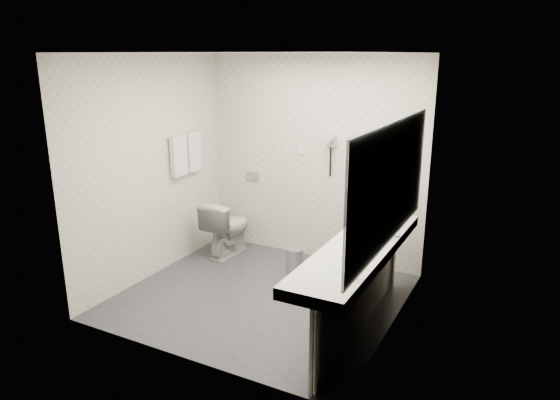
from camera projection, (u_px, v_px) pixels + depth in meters
The scene contains 31 objects.
floor at pixel (261, 296), 5.41m from camera, with size 2.80×2.80×0.00m, color #2D2D33.
ceiling at pixel (258, 53), 4.71m from camera, with size 2.80×2.80×0.00m, color silver.
wall_back at pixel (313, 160), 6.16m from camera, with size 2.80×2.80×0.00m, color beige.
wall_front at pixel (177, 219), 3.95m from camera, with size 2.80×2.80×0.00m, color beige.
wall_left at pixel (152, 168), 5.68m from camera, with size 2.60×2.60×0.00m, color beige.
wall_right at pixel (398, 201), 4.43m from camera, with size 2.60×2.60×0.00m, color beige.
vanity_counter at pixel (358, 251), 4.51m from camera, with size 0.55×2.20×0.10m, color silver.
vanity_panel at pixel (359, 294), 4.62m from camera, with size 0.03×2.15×0.75m, color #9C9893.
vanity_post_near at pixel (316, 352), 3.72m from camera, with size 0.06×0.06×0.75m, color silver.
vanity_post_far at pixel (393, 256), 5.49m from camera, with size 0.06×0.06×0.75m, color silver.
mirror at pixel (392, 183), 4.21m from camera, with size 0.02×2.20×1.05m, color #B2BCC6.
basin_near at pixel (331, 274), 3.95m from camera, with size 0.40×0.31×0.05m, color silver.
basin_far at pixel (380, 226), 5.05m from camera, with size 0.40×0.31×0.05m, color silver.
faucet_near at pixel (355, 268), 3.84m from camera, with size 0.04×0.04×0.15m, color silver.
faucet_far at pixel (400, 220), 4.94m from camera, with size 0.04×0.04×0.15m, color silver.
soap_bottle_a at pixel (372, 239), 4.49m from camera, with size 0.05×0.05×0.11m, color white.
soap_bottle_c at pixel (367, 245), 4.33m from camera, with size 0.05×0.05×0.13m, color white.
glass_left at pixel (388, 235), 4.62m from camera, with size 0.05×0.05×0.10m, color silver.
glass_right at pixel (396, 231), 4.70m from camera, with size 0.06×0.06×0.12m, color silver.
toilet at pixel (227, 227), 6.45m from camera, with size 0.40×0.71×0.72m, color silver.
flush_plate at pixel (253, 176), 6.61m from camera, with size 0.18×0.02×0.12m, color #B2B5BA.
pedal_bin at pixel (295, 261), 5.96m from camera, with size 0.20×0.20×0.28m, color #B2B5BA.
bin_lid at pixel (295, 249), 5.92m from camera, with size 0.20×0.20×0.01m, color #B2B5BA.
towel_rail at pixel (185, 136), 6.04m from camera, with size 0.02×0.02×0.62m, color silver.
towel_near at pixel (179, 156), 5.98m from camera, with size 0.07×0.24×0.48m, color silver.
towel_far at pixel (193, 152), 6.22m from camera, with size 0.07×0.24×0.48m, color silver.
dryer_cradle at pixel (331, 141), 5.96m from camera, with size 0.10×0.04×0.14m, color #96979C.
dryer_barrel at pixel (329, 139), 5.89m from camera, with size 0.08×0.08×0.14m, color #96979C.
dryer_cord at pixel (330, 162), 6.01m from camera, with size 0.02×0.02×0.35m, color black.
switch_plate_a at pixel (301, 151), 6.19m from camera, with size 0.09×0.02×0.09m, color silver.
switch_plate_b at pixel (356, 156), 5.88m from camera, with size 0.09×0.02×0.09m, color silver.
Camera 1 is at (2.45, -4.25, 2.49)m, focal length 32.44 mm.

